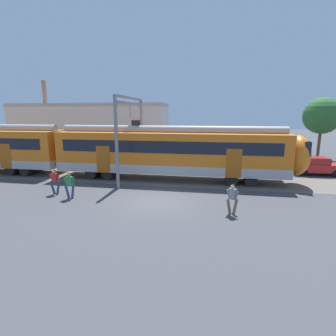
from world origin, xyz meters
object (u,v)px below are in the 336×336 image
object	(u,v)px
pedestrian_red	(55,180)
pedestrian_grey	(232,197)
pedestrian_green	(70,183)
parked_car_red	(317,166)

from	to	relation	value
pedestrian_red	pedestrian_grey	world-z (taller)	same
pedestrian_green	pedestrian_red	bearing A→B (deg)	155.78
pedestrian_green	pedestrian_grey	bearing A→B (deg)	-5.64
pedestrian_green	parked_car_red	world-z (taller)	pedestrian_green
pedestrian_green	parked_car_red	bearing A→B (deg)	28.87
pedestrian_red	pedestrian_green	xyz separation A→B (m)	(1.45, -0.65, 0.03)
pedestrian_red	pedestrian_green	size ratio (longest dim) A/B	1.00
pedestrian_grey	parked_car_red	world-z (taller)	pedestrian_grey
pedestrian_grey	parked_car_red	size ratio (longest dim) A/B	0.42
pedestrian_green	pedestrian_grey	distance (m)	9.91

